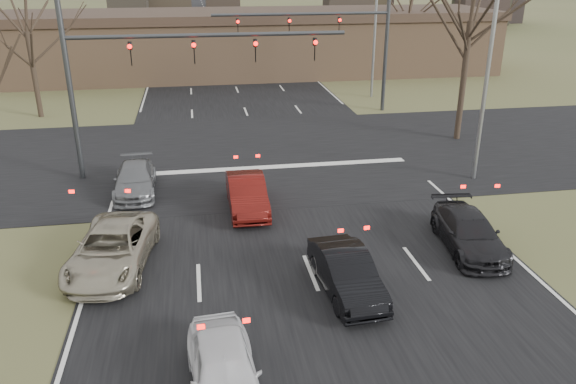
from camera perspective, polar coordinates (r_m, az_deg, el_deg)
name	(u,v)px	position (r m, az deg, el deg)	size (l,w,h in m)	color
ground	(334,330)	(15.46, 4.66, -13.79)	(360.00, 360.00, 0.00)	#4C532C
road_main	(218,42)	(72.72, -7.16, 14.91)	(14.00, 300.00, 0.02)	black
road_cross	(263,154)	(28.74, -2.55, 3.85)	(200.00, 14.00, 0.02)	black
building	(252,42)	(50.76, -3.66, 14.94)	(42.40, 10.40, 5.30)	#8C694B
mast_arm_near	(146,63)	(25.47, -14.20, 12.55)	(12.12, 0.24, 8.00)	#383A3D
mast_arm_far	(344,33)	(36.56, 5.69, 15.77)	(11.12, 0.24, 8.00)	#383A3D
streetlight_right_near	(486,53)	(25.41, 19.48, 13.13)	(2.34, 0.25, 10.00)	gray
streetlight_right_far	(373,17)	(41.21, 8.65, 17.15)	(2.34, 0.25, 10.00)	gray
car_silver_suv	(112,248)	(18.74, -17.42, -5.49)	(2.25, 4.87, 1.35)	#A59D86
car_white_sedan	(224,371)	(13.18, -6.48, -17.64)	(1.54, 3.82, 1.30)	silver
car_black_hatch	(346,273)	(16.72, 5.96, -8.16)	(1.36, 3.91, 1.29)	black
car_charcoal_sedan	(469,232)	(20.01, 17.91, -3.93)	(1.72, 4.23, 1.23)	black
car_grey_ahead	(135,179)	(24.57, -15.27, 1.24)	(1.67, 4.11, 1.19)	slate
car_red_ahead	(247,194)	(22.07, -4.20, -0.19)	(1.43, 4.09, 1.35)	#510F0B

